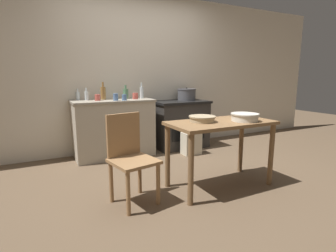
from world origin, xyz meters
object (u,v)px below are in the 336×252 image
object	(u,v)px
flour_sack	(191,143)
bottle_mid_left	(78,96)
work_table	(221,132)
cup_far_right	(135,96)
chair	(130,156)
cup_mid_right	(124,97)
stock_pot	(187,94)
cup_center_right	(116,97)
stove	(180,124)
bottle_left	(103,93)
bottle_center	(87,96)
mixing_bowl_small	(202,118)
bottle_far_left	(126,93)
mixing_bowl_large	(245,117)
bottle_center_left	(142,92)
cup_right	(98,98)

from	to	relation	value
flour_sack	bottle_mid_left	bearing A→B (deg)	157.78
work_table	cup_far_right	bearing A→B (deg)	103.57
chair	cup_mid_right	size ratio (longest dim) A/B	9.73
stock_pot	cup_mid_right	bearing A→B (deg)	-169.12
work_table	cup_mid_right	xyz separation A→B (m)	(-0.62, 1.48, 0.30)
stock_pot	cup_center_right	world-z (taller)	stock_pot
stove	bottle_left	size ratio (longest dim) A/B	3.49
stove	bottle_left	xyz separation A→B (m)	(-1.29, 0.09, 0.57)
bottle_center	flour_sack	bearing A→B (deg)	-21.50
stove	mixing_bowl_small	xyz separation A→B (m)	(-0.63, -1.58, 0.37)
chair	mixing_bowl_small	size ratio (longest dim) A/B	3.00
stove	bottle_center	world-z (taller)	bottle_center
cup_center_right	work_table	bearing A→B (deg)	-63.97
work_table	bottle_far_left	xyz separation A→B (m)	(-0.51, 1.74, 0.33)
mixing_bowl_large	bottle_far_left	xyz separation A→B (m)	(-0.75, 1.84, 0.17)
bottle_far_left	cup_mid_right	size ratio (longest dim) A/B	2.39
bottle_far_left	bottle_center	size ratio (longest dim) A/B	1.19
bottle_mid_left	bottle_center_left	size ratio (longest dim) A/B	0.67
bottle_center_left	cup_right	world-z (taller)	bottle_center_left
bottle_center_left	cup_far_right	xyz separation A→B (m)	(-0.14, -0.08, -0.05)
work_table	chair	xyz separation A→B (m)	(-1.01, 0.11, -0.16)
stock_pot	bottle_left	bearing A→B (deg)	178.72
work_table	chair	bearing A→B (deg)	174.08
work_table	bottle_center_left	world-z (taller)	bottle_center_left
chair	mixing_bowl_small	xyz separation A→B (m)	(0.81, -0.03, 0.31)
stove	chair	size ratio (longest dim) A/B	1.07
bottle_center	bottle_mid_left	bearing A→B (deg)	149.31
stove	bottle_center_left	size ratio (longest dim) A/B	3.69
stock_pot	mixing_bowl_large	xyz separation A→B (m)	(-0.35, -1.81, -0.12)
bottle_center_left	chair	bearing A→B (deg)	-115.39
mixing_bowl_large	bottle_center	distance (m)	2.31
bottle_center	cup_right	bearing A→B (deg)	-46.66
bottle_center_left	bottle_center	world-z (taller)	bottle_center_left
bottle_center	cup_far_right	distance (m)	0.72
stock_pot	bottle_left	xyz separation A→B (m)	(-1.45, 0.03, 0.07)
stove	bottle_center	distance (m)	1.63
mixing_bowl_small	cup_mid_right	world-z (taller)	cup_mid_right
work_table	stock_pot	xyz separation A→B (m)	(0.59, 1.71, 0.29)
work_table	cup_far_right	world-z (taller)	cup_far_right
stove	bottle_far_left	world-z (taller)	bottle_far_left
bottle_center_left	cup_center_right	size ratio (longest dim) A/B	2.47
chair	flour_sack	distance (m)	1.78
stove	cup_right	bearing A→B (deg)	-178.86
mixing_bowl_small	bottle_center	world-z (taller)	bottle_center
stock_pot	cup_mid_right	size ratio (longest dim) A/B	3.64
work_table	bottle_center	world-z (taller)	bottle_center
flour_sack	bottle_center_left	world-z (taller)	bottle_center_left
mixing_bowl_small	cup_far_right	distance (m)	1.57
bottle_center_left	stock_pot	bearing A→B (deg)	0.38
mixing_bowl_large	cup_mid_right	bearing A→B (deg)	118.50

